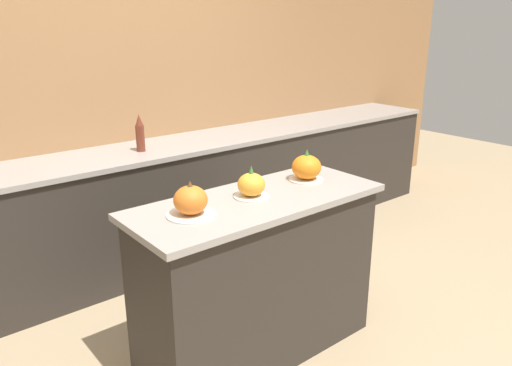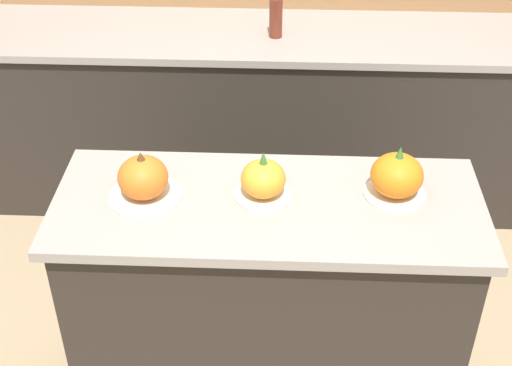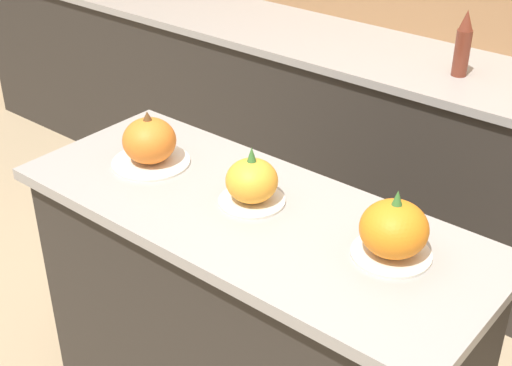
{
  "view_description": "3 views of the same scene",
  "coord_description": "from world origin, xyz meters",
  "px_view_note": "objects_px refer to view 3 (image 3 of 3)",
  "views": [
    {
      "loc": [
        -1.54,
        -1.87,
        1.8
      ],
      "look_at": [
        -0.03,
        -0.03,
        1.02
      ],
      "focal_mm": 35.0,
      "sensor_mm": 36.0,
      "label": 1
    },
    {
      "loc": [
        0.04,
        -1.81,
        2.3
      ],
      "look_at": [
        -0.04,
        0.01,
        0.99
      ],
      "focal_mm": 50.0,
      "sensor_mm": 36.0,
      "label": 2
    },
    {
      "loc": [
        1.05,
        -1.25,
        1.96
      ],
      "look_at": [
        0.04,
        -0.02,
        1.04
      ],
      "focal_mm": 50.0,
      "sensor_mm": 36.0,
      "label": 3
    }
  ],
  "objects_px": {
    "pumpkin_cake_left": "(150,143)",
    "bottle_tall": "(463,45)",
    "pumpkin_cake_center": "(252,182)",
    "pumpkin_cake_right": "(394,230)"
  },
  "relations": [
    {
      "from": "pumpkin_cake_left",
      "to": "bottle_tall",
      "type": "bearing_deg",
      "value": 73.08
    },
    {
      "from": "pumpkin_cake_center",
      "to": "bottle_tall",
      "type": "bearing_deg",
      "value": 89.49
    },
    {
      "from": "pumpkin_cake_left",
      "to": "pumpkin_cake_center",
      "type": "bearing_deg",
      "value": 3.16
    },
    {
      "from": "pumpkin_cake_left",
      "to": "bottle_tall",
      "type": "xyz_separation_m",
      "value": [
        0.39,
        1.28,
        0.05
      ]
    },
    {
      "from": "pumpkin_cake_left",
      "to": "bottle_tall",
      "type": "relative_size",
      "value": 0.9
    },
    {
      "from": "pumpkin_cake_center",
      "to": "bottle_tall",
      "type": "distance_m",
      "value": 1.26
    },
    {
      "from": "pumpkin_cake_center",
      "to": "pumpkin_cake_right",
      "type": "height_order",
      "value": "pumpkin_cake_right"
    },
    {
      "from": "pumpkin_cake_center",
      "to": "pumpkin_cake_right",
      "type": "distance_m",
      "value": 0.42
    },
    {
      "from": "pumpkin_cake_right",
      "to": "bottle_tall",
      "type": "relative_size",
      "value": 0.76
    },
    {
      "from": "pumpkin_cake_left",
      "to": "pumpkin_cake_right",
      "type": "xyz_separation_m",
      "value": [
        0.8,
        0.05,
        0.0
      ]
    }
  ]
}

